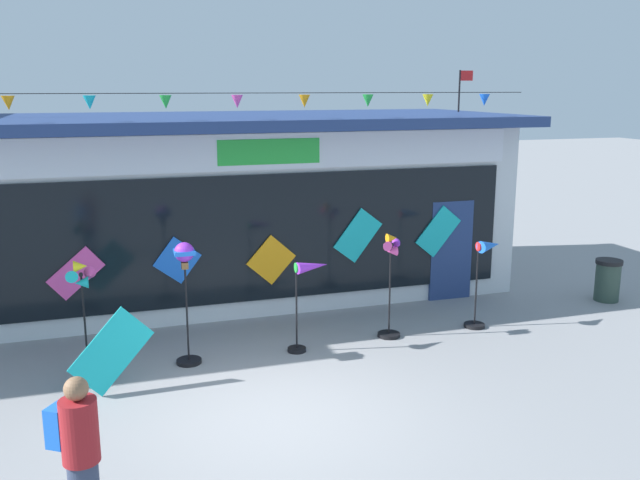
% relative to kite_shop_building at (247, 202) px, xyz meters
% --- Properties ---
extents(ground_plane, '(80.00, 80.00, 0.00)m').
position_rel_kite_shop_building_xyz_m(ground_plane, '(-0.93, -5.88, -1.85)').
color(ground_plane, gray).
extents(kite_shop_building, '(10.69, 4.81, 4.66)m').
position_rel_kite_shop_building_xyz_m(kite_shop_building, '(0.00, 0.00, 0.00)').
color(kite_shop_building, silver).
rests_on(kite_shop_building, ground_plane).
extents(wind_spinner_far_left, '(0.43, 0.38, 1.73)m').
position_rel_kite_shop_building_xyz_m(wind_spinner_far_left, '(-3.24, -3.67, -0.72)').
color(wind_spinner_far_left, black).
rests_on(wind_spinner_far_left, ground_plane).
extents(wind_spinner_left, '(0.39, 0.39, 1.93)m').
position_rel_kite_shop_building_xyz_m(wind_spinner_left, '(-1.75, -3.80, -0.46)').
color(wind_spinner_left, black).
rests_on(wind_spinner_left, ground_plane).
extents(wind_spinner_center_left, '(0.71, 0.30, 1.50)m').
position_rel_kite_shop_building_xyz_m(wind_spinner_center_left, '(0.18, -3.84, -0.75)').
color(wind_spinner_center_left, black).
rests_on(wind_spinner_center_left, ground_plane).
extents(wind_spinner_center_right, '(0.39, 0.39, 1.82)m').
position_rel_kite_shop_building_xyz_m(wind_spinner_center_right, '(1.67, -3.69, -0.75)').
color(wind_spinner_center_right, black).
rests_on(wind_spinner_center_right, ground_plane).
extents(wind_spinner_right, '(0.67, 0.37, 1.58)m').
position_rel_kite_shop_building_xyz_m(wind_spinner_right, '(3.48, -3.69, -0.77)').
color(wind_spinner_right, black).
rests_on(wind_spinner_right, ground_plane).
extents(person_near_camera, '(0.47, 0.43, 1.68)m').
position_rel_kite_shop_building_xyz_m(person_near_camera, '(-3.22, -7.87, -0.96)').
color(person_near_camera, '#333D56').
rests_on(person_near_camera, ground_plane).
extents(trash_bin, '(0.52, 0.52, 0.84)m').
position_rel_kite_shop_building_xyz_m(trash_bin, '(6.65, -3.11, -1.42)').
color(trash_bin, '#2D4238').
rests_on(trash_bin, ground_plane).
extents(display_kite_on_ground, '(1.20, 0.29, 1.20)m').
position_rel_kite_shop_building_xyz_m(display_kite_on_ground, '(-2.89, -4.50, -1.24)').
color(display_kite_on_ground, '#19B7BC').
rests_on(display_kite_on_ground, ground_plane).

